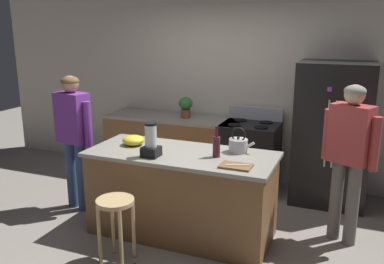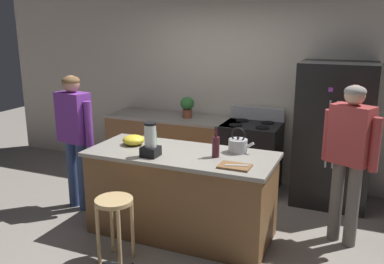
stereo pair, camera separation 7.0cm
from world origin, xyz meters
name	(u,v)px [view 2 (the right image)]	position (x,y,z in m)	size (l,w,h in m)	color
ground_plane	(181,233)	(0.00, 0.00, 0.00)	(14.00, 14.00, 0.00)	gray
back_wall	(236,87)	(0.00, 1.95, 1.35)	(8.00, 0.10, 2.70)	beige
kitchen_island	(181,193)	(0.00, 0.00, 0.47)	(1.99, 0.86, 0.93)	brown
back_counter_run	(175,147)	(-0.80, 1.55, 0.46)	(2.00, 0.64, 0.93)	brown
refrigerator	(333,135)	(1.41, 1.50, 0.90)	(0.90, 0.73, 1.79)	black
stove_range	(251,156)	(0.36, 1.52, 0.48)	(0.76, 0.65, 1.11)	black
person_by_island_left	(74,130)	(-1.46, 0.12, 1.00)	(0.60, 0.29, 1.66)	#384C7A
person_by_sink_right	(349,150)	(1.63, 0.48, 1.01)	(0.57, 0.37, 1.67)	#66605B
bar_stool	(115,213)	(-0.35, -0.75, 0.50)	(0.36, 0.36, 0.65)	tan
potted_plant	(187,106)	(-0.60, 1.55, 1.10)	(0.20, 0.20, 0.30)	brown
blender_appliance	(150,142)	(-0.23, -0.23, 1.08)	(0.17, 0.17, 0.35)	black
bottle_wine	(216,146)	(0.39, 0.00, 1.04)	(0.08, 0.08, 0.32)	#471923
bottle_soda	(154,138)	(-0.38, 0.11, 1.02)	(0.07, 0.07, 0.26)	#3FB259
mixing_bowl	(133,140)	(-0.61, 0.06, 0.98)	(0.24, 0.24, 0.11)	yellow
tea_kettle	(238,145)	(0.55, 0.24, 1.01)	(0.28, 0.20, 0.27)	#B7BABF
cutting_board	(235,166)	(0.66, -0.23, 0.94)	(0.30, 0.20, 0.02)	brown
chef_knife	(237,165)	(0.68, -0.23, 0.95)	(0.22, 0.03, 0.01)	#B7BABF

